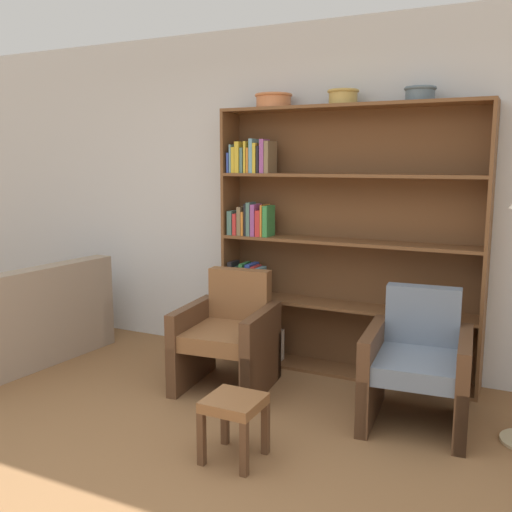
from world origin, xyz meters
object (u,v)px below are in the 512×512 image
object	(u,v)px
bowl_stoneware	(420,93)
armchair_cushioned	(418,364)
bowl_olive	(343,96)
footstool	(234,411)
bookshelf	(325,246)
armchair_leather	(229,336)
couch	(14,327)
bowl_slate	(274,100)

from	to	relation	value
bowl_stoneware	armchair_cushioned	bearing A→B (deg)	-74.20
bowl_olive	footstool	xyz separation A→B (m)	(-0.09, -1.57, -1.86)
bookshelf	armchair_cushioned	xyz separation A→B (m)	(0.87, -0.66, -0.62)
bowl_olive	armchair_cushioned	distance (m)	2.01
armchair_cushioned	armchair_leather	bearing A→B (deg)	-4.90
bowl_olive	couch	world-z (taller)	bowl_olive
couch	bookshelf	bearing A→B (deg)	-64.50
armchair_leather	bowl_slate	bearing A→B (deg)	-102.19
armchair_leather	bowl_stoneware	bearing A→B (deg)	-157.90
footstool	bowl_olive	bearing A→B (deg)	86.74
couch	bowl_stoneware	bearing A→B (deg)	-69.31
bowl_slate	armchair_leather	world-z (taller)	bowl_slate
bowl_olive	bowl_stoneware	bearing A→B (deg)	0.00
bowl_slate	bowl_stoneware	distance (m)	1.13
bowl_olive	bowl_stoneware	distance (m)	0.56
bookshelf	footstool	bearing A→B (deg)	-88.62
bowl_olive	armchair_cushioned	size ratio (longest dim) A/B	0.28
bowl_slate	armchair_leather	bearing A→B (deg)	-96.57
bowl_slate	bowl_olive	size ratio (longest dim) A/B	1.26
bookshelf	couch	xyz separation A→B (m)	(-2.43, -0.95, -0.72)
bookshelf	armchair_cushioned	world-z (taller)	bookshelf
armchair_cushioned	footstool	world-z (taller)	armchair_cushioned
armchair_cushioned	footstool	size ratio (longest dim) A/B	2.32
bowl_olive	armchair_leather	bearing A→B (deg)	-135.42
bowl_olive	bowl_slate	bearing A→B (deg)	180.00
bookshelf	armchair_cushioned	size ratio (longest dim) A/B	2.46
bookshelf	footstool	distance (m)	1.75
bowl_slate	footstool	size ratio (longest dim) A/B	0.81
armchair_leather	armchair_cushioned	size ratio (longest dim) A/B	1.00
bowl_slate	armchair_cushioned	world-z (taller)	bowl_slate
bowl_slate	footstool	distance (m)	2.48
bowl_slate	bowl_olive	bearing A→B (deg)	-0.00
footstool	bookshelf	bearing A→B (deg)	91.38
bowl_stoneware	armchair_cushioned	distance (m)	1.88
bowl_stoneware	armchair_cushioned	size ratio (longest dim) A/B	0.26
bowl_slate	bookshelf	bearing A→B (deg)	3.11
bowl_olive	armchair_leather	size ratio (longest dim) A/B	0.28
bookshelf	couch	world-z (taller)	bookshelf
armchair_leather	armchair_cushioned	bearing A→B (deg)	174.38
bowl_slate	armchair_cushioned	size ratio (longest dim) A/B	0.35
armchair_leather	armchair_cushioned	world-z (taller)	same
bookshelf	bowl_stoneware	bearing A→B (deg)	-1.99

